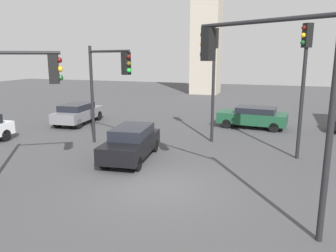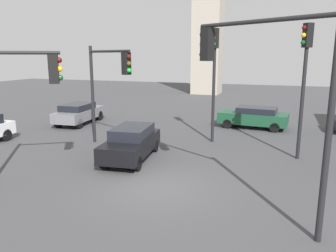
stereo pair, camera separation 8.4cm
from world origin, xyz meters
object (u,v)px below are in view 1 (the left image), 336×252
traffic_light_3 (214,65)px  traffic_light_4 (108,76)px  car_0 (131,143)px  car_4 (253,117)px  traffic_light_0 (264,73)px  traffic_light_1 (18,89)px  car_1 (78,113)px  traffic_light_2 (304,68)px

traffic_light_3 → traffic_light_4: 5.45m
car_0 → car_4: bearing=145.0°
car_0 → traffic_light_4: bearing=-133.5°
traffic_light_0 → car_4: (-1.07, 12.17, -3.38)m
traffic_light_1 → car_0: traffic_light_1 is taller
car_1 → traffic_light_2: bearing=-108.6°
traffic_light_3 → car_1: (-9.56, 1.74, -3.33)m
car_1 → car_4: car_1 is taller
traffic_light_2 → traffic_light_3: bearing=-55.6°
traffic_light_1 → traffic_light_4: bearing=52.8°
traffic_light_1 → traffic_light_0: bearing=-29.6°
traffic_light_2 → car_4: size_ratio=1.34×
traffic_light_3 → car_4: 5.76m
car_1 → car_4: (11.37, 2.58, -0.03)m
traffic_light_3 → car_1: size_ratio=1.35×
traffic_light_0 → traffic_light_3: 8.37m
traffic_light_2 → car_0: 8.20m
traffic_light_4 → car_1: 7.30m
traffic_light_1 → traffic_light_4: traffic_light_4 is taller
traffic_light_2 → car_1: traffic_light_2 is taller
traffic_light_0 → car_0: traffic_light_0 is taller
car_0 → car_4: 9.69m
traffic_light_1 → car_4: size_ratio=1.10×
traffic_light_4 → car_4: traffic_light_4 is taller
traffic_light_2 → car_0: bearing=-14.3°
traffic_light_4 → traffic_light_1: bearing=-68.2°
traffic_light_1 → car_0: bearing=27.8°
traffic_light_4 → car_1: (-4.93, 4.58, -2.83)m
traffic_light_0 → car_1: bearing=-8.0°
traffic_light_4 → car_4: (6.44, 7.15, -2.86)m
traffic_light_3 → car_1: bearing=-91.7°
traffic_light_2 → car_0: size_ratio=1.40×
traffic_light_1 → car_1: (-4.42, 9.89, -2.71)m
traffic_light_0 → car_0: (-5.70, 3.65, -3.34)m
traffic_light_0 → traffic_light_1: (-8.02, -0.30, -0.64)m
traffic_light_2 → car_1: bearing=-47.9°
traffic_light_1 → car_4: traffic_light_1 is taller
car_1 → traffic_light_3: bearing=-105.0°
traffic_light_2 → traffic_light_4: 8.96m
traffic_light_2 → car_4: 7.29m
traffic_light_1 → traffic_light_3: bearing=26.0°
car_4 → traffic_light_4: bearing=52.6°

